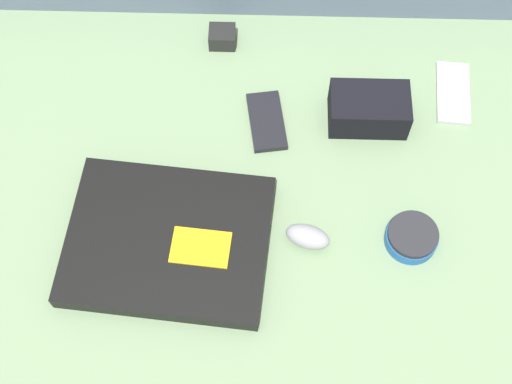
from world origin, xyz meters
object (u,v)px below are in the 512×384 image
(computer_mouse, at_px, (308,237))
(charger_brick, at_px, (222,37))
(laptop, at_px, (168,241))
(speaker_puck, at_px, (412,237))
(phone_silver, at_px, (453,93))
(camera_pouch, at_px, (369,109))
(phone_black, at_px, (267,121))

(computer_mouse, bearing_deg, charger_brick, 127.56)
(laptop, xyz_separation_m, speaker_puck, (0.38, 0.02, -0.00))
(computer_mouse, distance_m, speaker_puck, 0.16)
(computer_mouse, height_order, phone_silver, computer_mouse)
(phone_silver, bearing_deg, laptop, -143.30)
(speaker_puck, xyz_separation_m, camera_pouch, (-0.06, 0.23, 0.02))
(phone_silver, bearing_deg, speaker_puck, -104.14)
(speaker_puck, xyz_separation_m, charger_brick, (-0.32, 0.39, 0.00))
(phone_silver, bearing_deg, phone_black, -163.66)
(phone_black, bearing_deg, computer_mouse, -81.56)
(laptop, height_order, speaker_puck, laptop)
(computer_mouse, xyz_separation_m, charger_brick, (-0.15, 0.39, -0.00))
(speaker_puck, height_order, charger_brick, charger_brick)
(speaker_puck, xyz_separation_m, phone_silver, (0.10, 0.28, -0.01))
(camera_pouch, bearing_deg, charger_brick, 147.95)
(phone_silver, xyz_separation_m, camera_pouch, (-0.15, -0.06, 0.03))
(phone_black, bearing_deg, speaker_puck, -51.87)
(laptop, xyz_separation_m, phone_black, (0.15, 0.23, -0.01))
(computer_mouse, relative_size, phone_silver, 0.59)
(speaker_puck, distance_m, phone_black, 0.32)
(phone_silver, relative_size, charger_brick, 2.78)
(camera_pouch, bearing_deg, phone_silver, 19.99)
(speaker_puck, height_order, camera_pouch, camera_pouch)
(computer_mouse, relative_size, camera_pouch, 0.59)
(laptop, xyz_separation_m, camera_pouch, (0.32, 0.24, 0.01))
(computer_mouse, xyz_separation_m, phone_black, (-0.07, 0.22, -0.01))
(speaker_puck, bearing_deg, charger_brick, 129.06)
(speaker_puck, distance_m, charger_brick, 0.50)
(phone_black, bearing_deg, laptop, -131.68)
(laptop, relative_size, computer_mouse, 4.23)
(speaker_puck, relative_size, phone_black, 0.67)
(speaker_puck, bearing_deg, laptop, -177.58)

